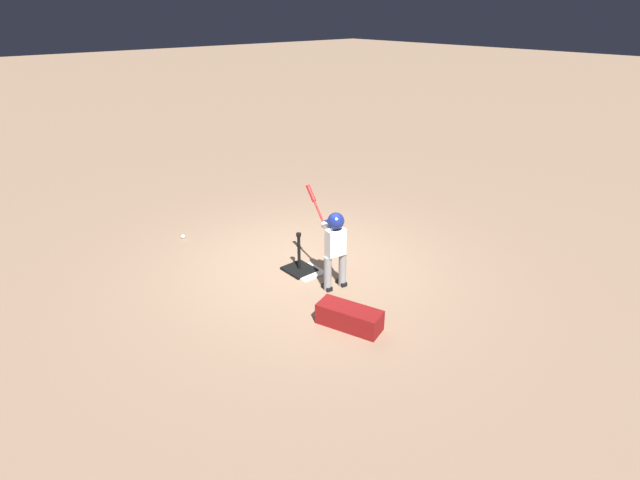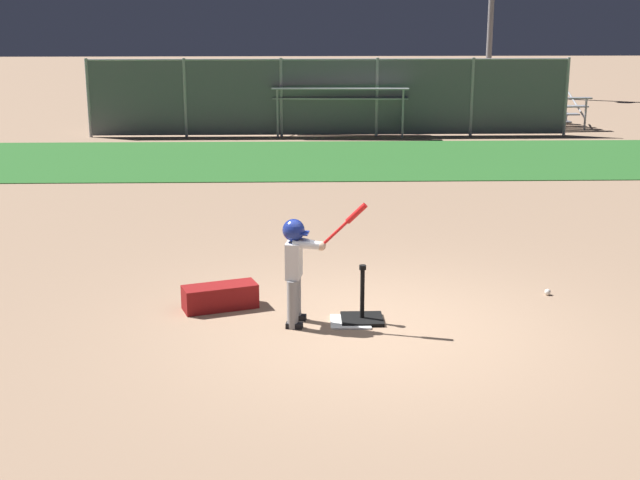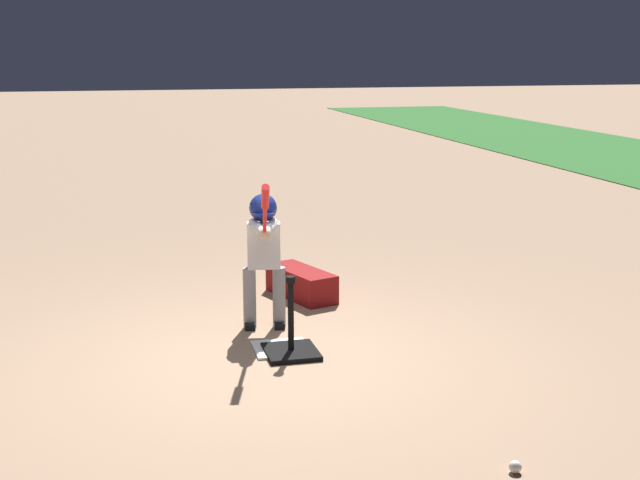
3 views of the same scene
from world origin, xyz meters
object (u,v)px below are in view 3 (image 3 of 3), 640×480
Objects in this scene: batting_tee at (291,345)px; baseball at (515,467)px; equipment_bag at (301,283)px; batter_child at (264,244)px.

batting_tee reaches higher than baseball.
batting_tee is 0.77× the size of equipment_bag.
batting_tee is at bearing -35.01° from equipment_bag.
baseball is 0.09× the size of equipment_bag.
equipment_bag is at bearing -174.64° from baseball.
batter_child reaches higher than equipment_bag.
batter_child is 18.67× the size of baseball.
equipment_bag is at bearing 148.93° from batter_child.
batting_tee is 8.68× the size of baseball.
batter_child is 1.65× the size of equipment_bag.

